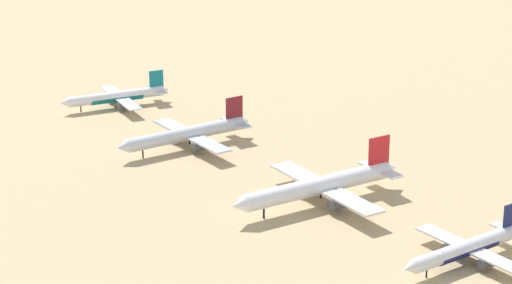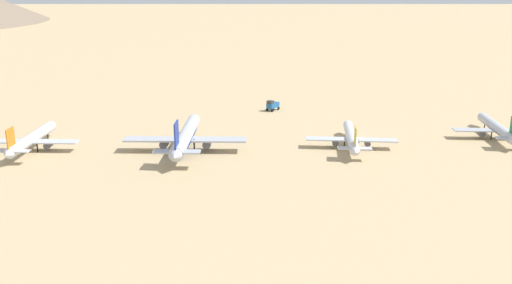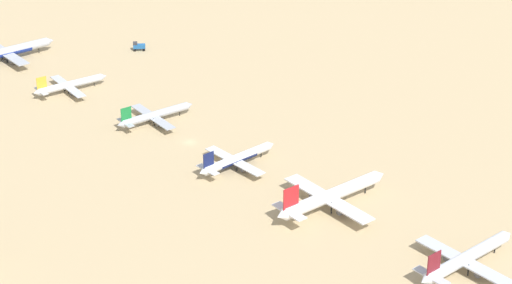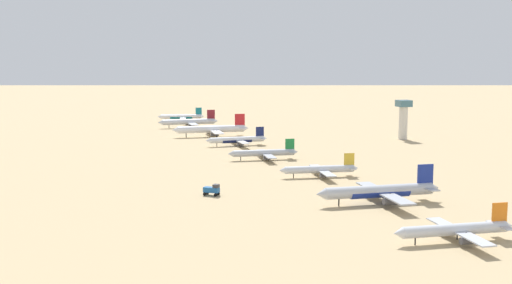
% 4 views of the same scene
% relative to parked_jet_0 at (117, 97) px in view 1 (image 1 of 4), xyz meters
% --- Properties ---
extents(parked_jet_0, '(33.13, 27.03, 9.56)m').
position_rel_parked_jet_0_xyz_m(parked_jet_0, '(0.00, 0.00, 0.00)').
color(parked_jet_0, white).
rests_on(parked_jet_0, ground).
extents(parked_jet_1, '(39.14, 31.73, 11.30)m').
position_rel_parked_jet_0_xyz_m(parked_jet_1, '(0.79, 42.67, 0.63)').
color(parked_jet_1, silver).
rests_on(parked_jet_1, ground).
extents(parked_jet_2, '(44.52, 36.06, 12.87)m').
position_rel_parked_jet_0_xyz_m(parked_jet_2, '(-5.04, 91.69, 1.15)').
color(parked_jet_2, white).
rests_on(parked_jet_2, ground).
extents(parked_jet_3, '(32.92, 26.73, 9.50)m').
position_rel_parked_jet_0_xyz_m(parked_jet_3, '(-10.93, 131.43, -0.02)').
color(parked_jet_3, silver).
rests_on(parked_jet_3, ground).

